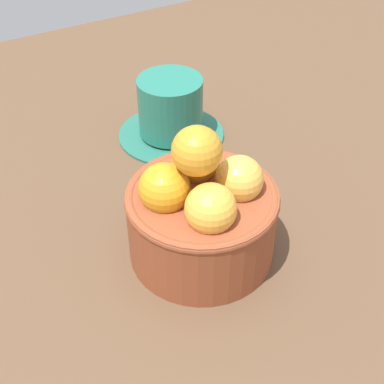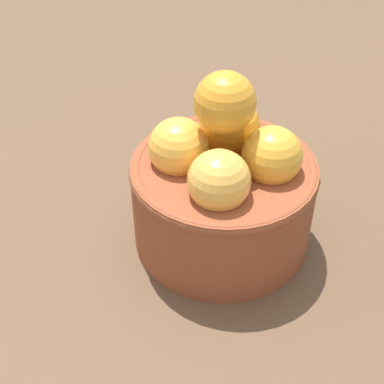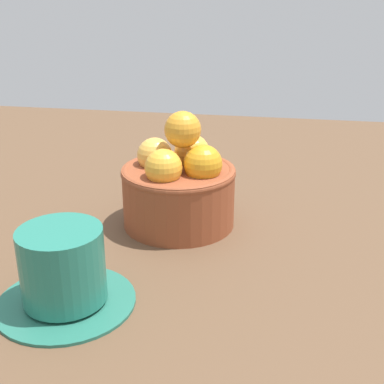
% 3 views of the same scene
% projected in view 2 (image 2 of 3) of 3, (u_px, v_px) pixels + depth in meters
% --- Properties ---
extents(ground_plane, '(1.55, 1.10, 0.03)m').
position_uv_depth(ground_plane, '(220.00, 250.00, 0.46)').
color(ground_plane, brown).
extents(terracotta_bowl, '(0.14, 0.14, 0.14)m').
position_uv_depth(terracotta_bowl, '(223.00, 187.00, 0.42)').
color(terracotta_bowl, brown).
rests_on(terracotta_bowl, ground_plane).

